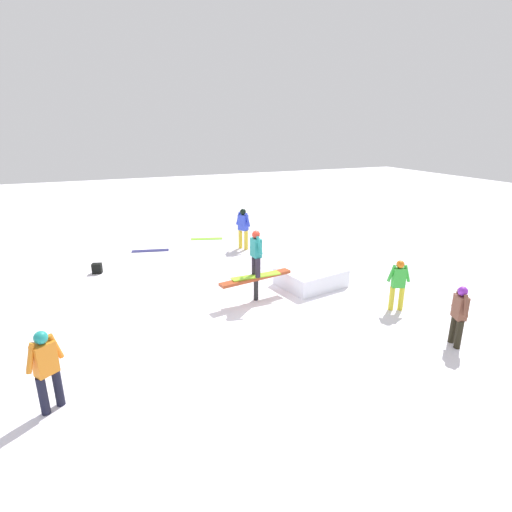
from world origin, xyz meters
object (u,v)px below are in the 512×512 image
Objects in this scene: bystander_green at (398,283)px; bystander_blue at (243,227)px; loose_snowboard_lime at (207,239)px; loose_snowboard_navy at (150,251)px; rail_feature at (256,280)px; main_rider_on_rail at (256,254)px; bystander_brown at (459,313)px; backpack_on_snow at (97,268)px; bystander_orange at (46,367)px.

bystander_blue is (1.73, -6.81, 0.13)m from bystander_green.
loose_snowboard_lime and loose_snowboard_navy have the same top height.
main_rider_on_rail is at bearing 0.00° from rail_feature.
loose_snowboard_lime is at bearing 31.59° from loose_snowboard_navy.
bystander_brown is 0.87× the size of bystander_blue.
bystander_green is 0.99× the size of bystander_brown.
bystander_green reaches higher than backpack_on_snow.
loose_snowboard_navy is at bearing -137.00° from bystander_blue.
bystander_blue is 1.19× the size of loose_snowboard_lime.
main_rider_on_rail reaches higher than bystander_blue.
bystander_green is at bearing 137.31° from rail_feature.
loose_snowboard_navy is 2.75m from backpack_on_snow.
bystander_orange is 4.44× the size of backpack_on_snow.
loose_snowboard_lime is (-5.53, -9.59, -0.83)m from bystander_orange.
main_rider_on_rail reaches higher than rail_feature.
rail_feature is 6.78m from loose_snowboard_lime.
bystander_brown is 10.81m from backpack_on_snow.
backpack_on_snow is (5.52, 0.72, -0.74)m from bystander_blue.
bystander_blue is at bearing 14.84° from bystander_orange.
bystander_brown reaches higher than backpack_on_snow.
bystander_green is 0.85× the size of bystander_blue.
rail_feature is 1.37× the size of bystander_blue.
bystander_blue is at bearing 31.59° from bystander_brown.
bystander_green reaches higher than loose_snowboard_lime.
bystander_blue is (-6.49, -7.64, 0.07)m from bystander_orange.
bystander_brown reaches higher than loose_snowboard_navy.
backpack_on_snow is at bearing -111.52° from bystander_blue.
bystander_orange is 10.02m from bystander_blue.
loose_snowboard_navy is (2.54, 0.82, 0.00)m from loose_snowboard_lime.
bystander_brown is (-3.15, 3.99, 0.20)m from rail_feature.
loose_snowboard_lime is at bearing 25.24° from bystander_orange.
rail_feature is 1.58× the size of loose_snowboard_navy.
main_rider_on_rail is 1.01× the size of loose_snowboard_navy.
rail_feature is 1.60× the size of bystander_green.
main_rider_on_rail is at bearing -45.99° from bystander_blue.
main_rider_on_rail reaches higher than bystander_brown.
loose_snowboard_lime is at bearing -95.84° from main_rider_on_rail.
bystander_orange is (5.03, 2.86, -0.51)m from main_rider_on_rail.
bystander_orange is at bearing -95.19° from loose_snowboard_navy.
bystander_brown is at bearing -42.66° from bystander_orange.
bystander_green is 9.21m from loose_snowboard_lime.
bystander_green is (-3.19, 2.04, 0.18)m from rail_feature.
backpack_on_snow is (4.56, 2.68, 0.16)m from loose_snowboard_lime.
loose_snowboard_navy is 4.16× the size of backpack_on_snow.
main_rider_on_rail is 4.20× the size of backpack_on_snow.
main_rider_on_rail is at bearing 102.32° from loose_snowboard_lime.
bystander_brown is (0.04, 1.95, 0.01)m from bystander_green.
bystander_brown is at bearing -31.79° from backpack_on_snow.
bystander_blue is at bearing 132.61° from loose_snowboard_lime.
bystander_brown is (-8.18, 1.13, -0.05)m from bystander_orange.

